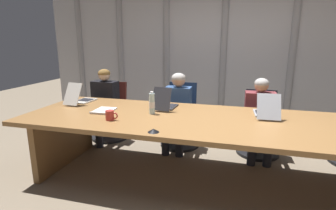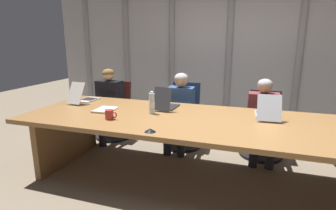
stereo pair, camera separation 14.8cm
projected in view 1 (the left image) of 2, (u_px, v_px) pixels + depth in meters
name	position (u px, v px, depth m)	size (l,w,h in m)	color
ground_plane	(208.00, 182.00, 3.11)	(14.22, 14.22, 0.00)	#7F705B
conference_table	(210.00, 131.00, 2.96)	(4.28, 1.35, 0.76)	olive
curtain_backdrop	(226.00, 48.00, 4.84)	(7.11, 0.17, 2.92)	#B2B2B7
laptop_left_end	(81.00, 99.00, 3.69)	(0.25, 0.50, 0.29)	beige
laptop_left_mid	(165.00, 104.00, 3.37)	(0.25, 0.42, 0.29)	#2D2D33
laptop_center	(266.00, 111.00, 3.04)	(0.27, 0.47, 0.28)	#A8ADB7
office_chair_left_end	(110.00, 118.00, 4.46)	(0.60, 0.60, 0.92)	#511E19
office_chair_left_mid	(181.00, 123.00, 4.15)	(0.60, 0.60, 0.96)	navy
office_chair_center	(259.00, 130.00, 3.85)	(0.60, 0.60, 0.90)	#2D2D38
person_left_end	(103.00, 101.00, 4.25)	(0.44, 0.57, 1.15)	black
person_left_mid	(177.00, 107.00, 3.94)	(0.39, 0.55, 1.13)	#335184
person_center	(260.00, 114.00, 3.64)	(0.43, 0.56, 1.10)	brown
water_bottle_primary	(152.00, 104.00, 3.12)	(0.07, 0.07, 0.27)	silver
coffee_mug_near	(110.00, 115.00, 2.89)	(0.14, 0.09, 0.11)	#B2332D
conference_mic_left_side	(153.00, 130.00, 2.52)	(0.11, 0.11, 0.04)	black
spiral_notepad	(104.00, 111.00, 3.25)	(0.23, 0.31, 0.03)	silver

